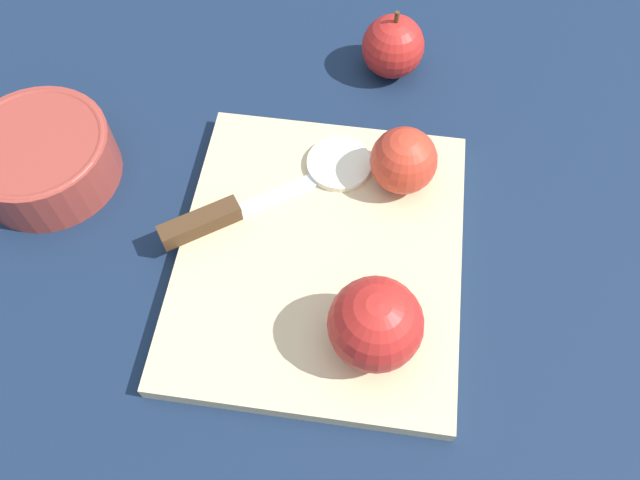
{
  "coord_description": "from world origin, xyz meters",
  "views": [
    {
      "loc": [
        -0.28,
        -0.0,
        0.52
      ],
      "look_at": [
        0.0,
        0.0,
        0.04
      ],
      "focal_mm": 35.0,
      "sensor_mm": 36.0,
      "label": 1
    }
  ],
  "objects_px": {
    "knife": "(213,218)",
    "bowl": "(42,156)",
    "apple_half_right": "(404,161)",
    "apple_whole": "(393,47)",
    "apple_half_left": "(375,324)"
  },
  "relations": [
    {
      "from": "knife",
      "to": "bowl",
      "type": "xyz_separation_m",
      "value": [
        0.07,
        0.18,
        0.0
      ]
    },
    {
      "from": "apple_half_right",
      "to": "bowl",
      "type": "relative_size",
      "value": 0.45
    },
    {
      "from": "apple_whole",
      "to": "knife",
      "type": "bearing_deg",
      "value": 140.31
    },
    {
      "from": "knife",
      "to": "apple_whole",
      "type": "height_order",
      "value": "apple_whole"
    },
    {
      "from": "apple_half_left",
      "to": "bowl",
      "type": "bearing_deg",
      "value": 5.74
    },
    {
      "from": "apple_whole",
      "to": "bowl",
      "type": "relative_size",
      "value": 0.57
    },
    {
      "from": "knife",
      "to": "bowl",
      "type": "height_order",
      "value": "bowl"
    },
    {
      "from": "bowl",
      "to": "apple_half_left",
      "type": "bearing_deg",
      "value": -120.55
    },
    {
      "from": "apple_half_right",
      "to": "knife",
      "type": "height_order",
      "value": "apple_half_right"
    },
    {
      "from": "apple_half_right",
      "to": "apple_whole",
      "type": "xyz_separation_m",
      "value": [
        0.17,
        -0.0,
        -0.02
      ]
    },
    {
      "from": "apple_half_right",
      "to": "knife",
      "type": "relative_size",
      "value": 0.38
    },
    {
      "from": "bowl",
      "to": "knife",
      "type": "bearing_deg",
      "value": -111.58
    },
    {
      "from": "apple_half_right",
      "to": "bowl",
      "type": "xyz_separation_m",
      "value": [
        0.02,
        0.36,
        -0.02
      ]
    },
    {
      "from": "apple_half_left",
      "to": "apple_half_right",
      "type": "bearing_deg",
      "value": -65.51
    },
    {
      "from": "apple_half_left",
      "to": "bowl",
      "type": "distance_m",
      "value": 0.37
    }
  ]
}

